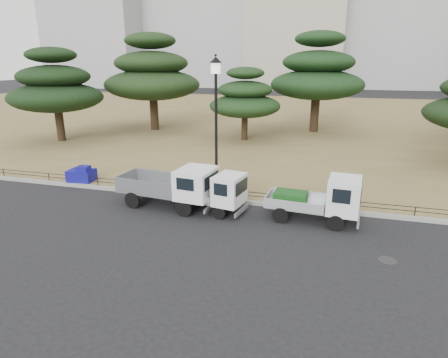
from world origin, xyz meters
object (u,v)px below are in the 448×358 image
(street_lamp, at_px, (216,105))
(truck_large, at_px, (173,185))
(truck_kei_front, at_px, (212,192))
(truck_kei_rear, at_px, (320,199))
(tarp_pile, at_px, (82,175))

(street_lamp, bearing_deg, truck_large, -135.15)
(truck_kei_front, distance_m, truck_kei_rear, 4.51)
(truck_kei_front, distance_m, tarp_pile, 8.10)
(truck_large, distance_m, truck_kei_rear, 6.36)
(truck_large, distance_m, street_lamp, 4.03)
(truck_kei_front, height_order, street_lamp, street_lamp)
(truck_large, xyz_separation_m, truck_kei_front, (1.85, -0.00, -0.18))
(truck_kei_front, xyz_separation_m, street_lamp, (-0.29, 1.56, 3.55))
(truck_large, height_order, tarp_pile, truck_large)
(truck_kei_front, distance_m, street_lamp, 3.89)
(truck_kei_rear, height_order, tarp_pile, truck_kei_rear)
(truck_large, distance_m, truck_kei_front, 1.86)
(truck_kei_rear, xyz_separation_m, street_lamp, (-4.79, 1.41, 3.47))
(street_lamp, relative_size, tarp_pile, 4.55)
(tarp_pile, bearing_deg, truck_kei_rear, -7.61)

